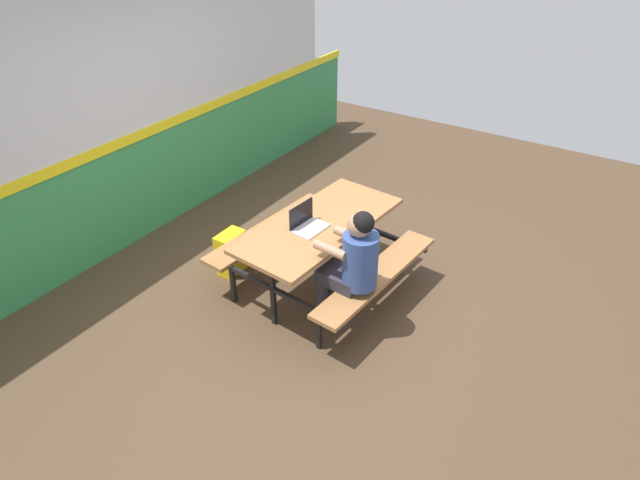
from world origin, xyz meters
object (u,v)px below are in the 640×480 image
Objects in this scene: picnic_table_main at (320,238)px; laptop_silver at (307,223)px; student_nearer at (352,261)px; backpack_dark at (231,253)px.

picnic_table_main is 0.26m from laptop_silver.
backpack_dark is at bearing 87.27° from student_nearer.
student_nearer is (-0.33, -0.53, 0.13)m from picnic_table_main.
student_nearer is 0.62m from laptop_silver.
student_nearer is 3.59× the size of laptop_silver.
laptop_silver is 1.04m from backpack_dark.
laptop_silver is at bearing 160.47° from picnic_table_main.
laptop_silver is (-0.14, 0.05, 0.21)m from picnic_table_main.
picnic_table_main is at bearing -19.53° from laptop_silver.
student_nearer is 1.52m from backpack_dark.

